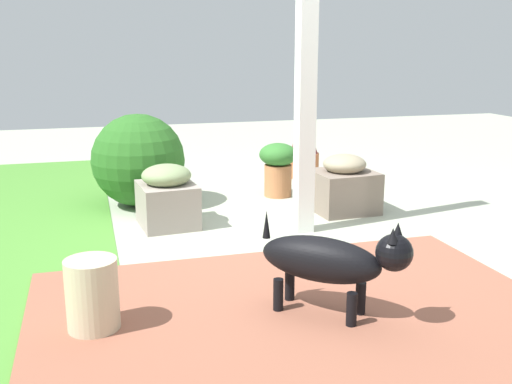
{
  "coord_description": "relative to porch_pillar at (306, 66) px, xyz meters",
  "views": [
    {
      "loc": [
        -3.33,
        1.13,
        1.19
      ],
      "look_at": [
        0.29,
        0.09,
        0.27
      ],
      "focal_mm": 41.81,
      "sensor_mm": 36.0,
      "label": 1
    }
  ],
  "objects": [
    {
      "name": "stone_planter_nearest",
      "position": [
        0.37,
        -0.45,
        -0.88
      ],
      "size": [
        0.44,
        0.46,
        0.43
      ],
      "color": "#7C6C5F",
      "rests_on": "ground"
    },
    {
      "name": "round_shrub",
      "position": [
        0.96,
        0.98,
        -0.72
      ],
      "size": [
        0.7,
        0.7,
        0.7
      ],
      "primitive_type": "sphere",
      "color": "#296221",
      "rests_on": "ground"
    },
    {
      "name": "ceramic_urn",
      "position": [
        -1.11,
        1.36,
        -0.91
      ],
      "size": [
        0.22,
        0.22,
        0.33
      ],
      "primitive_type": "cylinder",
      "color": "beige",
      "rests_on": "ground"
    },
    {
      "name": "terracotta_pot_broad",
      "position": [
        0.95,
        -0.13,
        -0.82
      ],
      "size": [
        0.31,
        0.31,
        0.44
      ],
      "color": "#BB7347",
      "rests_on": "ground"
    },
    {
      "name": "porch_pillar",
      "position": [
        0.0,
        0.0,
        0.0
      ],
      "size": [
        0.11,
        0.11,
        2.15
      ],
      "primitive_type": "cube",
      "color": "white",
      "rests_on": "ground"
    },
    {
      "name": "brick_path",
      "position": [
        -1.27,
        0.47,
        -1.06
      ],
      "size": [
        1.8,
        2.4,
        0.02
      ],
      "primitive_type": "cube",
      "color": "#965843",
      "rests_on": "ground"
    },
    {
      "name": "stone_planter_mid",
      "position": [
        0.37,
        0.85,
        -0.87
      ],
      "size": [
        0.45,
        0.4,
        0.43
      ],
      "color": "gray",
      "rests_on": "ground"
    },
    {
      "name": "ground_plane",
      "position": [
        -0.22,
        0.21,
        -1.07
      ],
      "size": [
        12.0,
        12.0,
        0.0
      ],
      "primitive_type": "plane",
      "color": "#AAB19A"
    },
    {
      "name": "dog",
      "position": [
        -1.26,
        0.34,
        -0.8
      ],
      "size": [
        0.56,
        0.59,
        0.47
      ],
      "color": "black",
      "rests_on": "ground"
    },
    {
      "name": "terracotta_pot_spiky",
      "position": [
        1.57,
        -0.59,
        -0.76
      ],
      "size": [
        0.28,
        0.28,
        0.65
      ],
      "color": "#AA5A34",
      "rests_on": "ground"
    }
  ]
}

